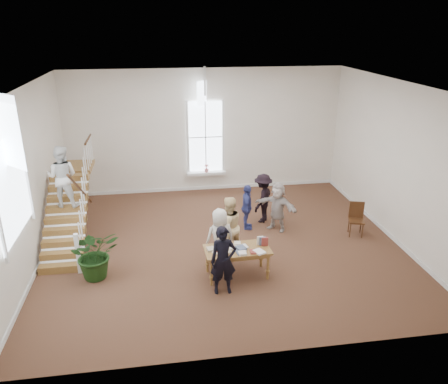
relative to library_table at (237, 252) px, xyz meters
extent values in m
plane|color=#482D1C|center=(-0.08, 1.69, -0.68)|extent=(10.00, 10.00, 0.00)
plane|color=white|center=(-0.08, 6.19, 1.57)|extent=(10.00, 0.00, 10.00)
plane|color=white|center=(-0.08, -2.81, 1.57)|extent=(10.00, 0.00, 10.00)
plane|color=white|center=(-5.08, 1.69, 1.57)|extent=(0.00, 9.00, 9.00)
plane|color=white|center=(4.92, 1.69, 1.57)|extent=(0.00, 9.00, 9.00)
plane|color=white|center=(-0.08, 1.69, 3.82)|extent=(10.00, 10.00, 0.00)
cube|color=white|center=(-0.08, 6.01, 0.02)|extent=(1.45, 0.28, 0.10)
plane|color=white|center=(-0.08, 6.13, 1.37)|extent=(2.60, 0.00, 2.60)
plane|color=white|center=(-0.08, 6.13, 2.97)|extent=(0.60, 0.60, 0.85)
plane|color=white|center=(-5.02, 0.19, 1.92)|extent=(0.00, 2.40, 2.40)
plane|color=white|center=(-5.02, 0.19, 3.22)|extent=(1.10, 1.10, 1.55)
cube|color=white|center=(-0.08, 6.16, -0.62)|extent=(10.00, 0.04, 0.12)
imported|color=pink|center=(-0.08, 5.98, 0.22)|extent=(0.17, 0.17, 0.30)
cube|color=brown|center=(-4.43, 0.89, -0.58)|extent=(1.10, 0.30, 0.20)
cube|color=brown|center=(-4.43, 1.19, -0.38)|extent=(1.10, 0.30, 0.20)
cube|color=brown|center=(-4.43, 1.49, -0.18)|extent=(1.10, 0.30, 0.20)
cube|color=brown|center=(-4.43, 1.79, 0.02)|extent=(1.10, 0.30, 0.20)
cube|color=brown|center=(-4.43, 2.09, 0.22)|extent=(1.10, 0.30, 0.20)
cube|color=brown|center=(-4.43, 2.39, 0.42)|extent=(1.10, 0.30, 0.20)
cube|color=brown|center=(-4.43, 2.69, 0.62)|extent=(1.10, 0.30, 0.20)
cube|color=brown|center=(-4.43, 2.99, 0.82)|extent=(1.10, 0.30, 0.20)
cube|color=brown|center=(-4.43, 3.29, 1.02)|extent=(1.10, 0.30, 0.20)
cube|color=brown|center=(-4.43, 4.19, 1.06)|extent=(1.10, 1.20, 0.12)
cube|color=white|center=(-3.94, 0.74, -0.13)|extent=(0.10, 0.10, 1.10)
cylinder|color=#331F0E|center=(-3.93, 2.09, 1.07)|extent=(0.07, 2.74, 1.86)
imported|color=silver|center=(-4.43, 2.39, 1.38)|extent=(0.94, 0.79, 1.72)
cube|color=brown|center=(0.01, 0.01, 0.06)|extent=(1.66, 0.88, 0.05)
cube|color=brown|center=(0.01, 0.01, -0.02)|extent=(1.53, 0.76, 0.10)
cylinder|color=brown|center=(-0.68, -0.33, -0.33)|extent=(0.07, 0.07, 0.71)
cylinder|color=brown|center=(0.74, -0.27, -0.33)|extent=(0.07, 0.07, 0.71)
cylinder|color=brown|center=(-0.71, 0.28, -0.33)|extent=(0.07, 0.07, 0.71)
cylinder|color=brown|center=(0.71, 0.34, -0.33)|extent=(0.07, 0.07, 0.71)
cube|color=silver|center=(-0.36, -0.14, 0.11)|extent=(0.24, 0.29, 0.05)
cube|color=beige|center=(-0.54, -0.06, 0.09)|extent=(0.24, 0.33, 0.03)
cube|color=tan|center=(-0.24, -0.15, 0.11)|extent=(0.20, 0.24, 0.05)
cube|color=silver|center=(-0.53, 0.07, 0.10)|extent=(0.25, 0.22, 0.03)
cube|color=#4C5972|center=(0.10, -0.03, 0.11)|extent=(0.27, 0.30, 0.06)
cube|color=maroon|center=(0.41, -0.22, 0.10)|extent=(0.25, 0.22, 0.03)
cube|color=white|center=(0.51, -0.25, 0.10)|extent=(0.31, 0.34, 0.04)
cube|color=#BFB299|center=(-0.64, 0.04, 0.11)|extent=(0.21, 0.24, 0.06)
cube|color=silver|center=(0.09, -0.27, 0.11)|extent=(0.19, 0.21, 0.05)
cube|color=beige|center=(0.06, 0.25, 0.10)|extent=(0.19, 0.21, 0.05)
cube|color=tan|center=(-0.08, 0.14, 0.10)|extent=(0.24, 0.24, 0.03)
cube|color=silver|center=(-0.17, 0.09, 0.10)|extent=(0.24, 0.32, 0.05)
cube|color=#4C5972|center=(0.05, -0.20, 0.09)|extent=(0.24, 0.29, 0.02)
cube|color=maroon|center=(-0.46, -0.01, 0.10)|extent=(0.17, 0.27, 0.04)
cube|color=white|center=(0.17, 0.07, 0.10)|extent=(0.26, 0.26, 0.03)
cube|color=#BFB299|center=(0.15, -0.06, 0.09)|extent=(0.19, 0.31, 0.03)
imported|color=black|center=(-0.44, -0.64, 0.17)|extent=(0.63, 0.42, 1.69)
imported|color=beige|center=(-0.34, 0.61, 0.11)|extent=(0.85, 0.64, 1.58)
imported|color=beige|center=(-0.04, 1.11, 0.17)|extent=(1.00, 0.91, 1.69)
imported|color=#363E83|center=(0.78, 2.61, 0.04)|extent=(0.50, 0.89, 1.43)
imported|color=black|center=(1.38, 3.06, 0.12)|extent=(1.06, 1.18, 1.59)
imported|color=#B9ADA7|center=(1.68, 2.41, 0.08)|extent=(1.32, 1.30, 1.52)
imported|color=#163310|center=(-3.48, 0.49, -0.03)|extent=(1.44, 1.34, 1.30)
cube|color=#331F0E|center=(3.92, 1.68, -0.21)|extent=(0.54, 0.54, 0.05)
cube|color=#331F0E|center=(3.98, 1.87, 0.07)|extent=(0.43, 0.16, 0.52)
cylinder|color=#331F0E|center=(3.70, 1.56, -0.45)|extent=(0.04, 0.04, 0.46)
cylinder|color=#331F0E|center=(4.04, 1.46, -0.45)|extent=(0.04, 0.04, 0.46)
cylinder|color=#331F0E|center=(3.80, 1.90, -0.45)|extent=(0.04, 0.04, 0.46)
cylinder|color=#331F0E|center=(4.14, 1.80, -0.45)|extent=(0.04, 0.04, 0.46)
camera|label=1|loc=(-1.74, -9.36, 5.35)|focal=35.00mm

